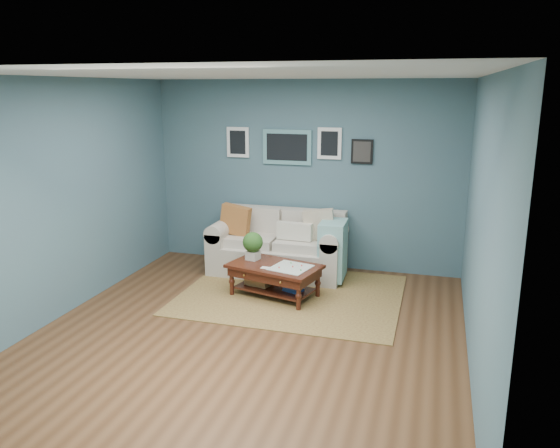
% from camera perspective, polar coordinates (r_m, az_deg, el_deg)
% --- Properties ---
extents(room_shell, '(5.00, 5.02, 2.70)m').
position_cam_1_polar(room_shell, '(5.62, -3.32, 1.51)').
color(room_shell, brown).
rests_on(room_shell, ground).
extents(area_rug, '(2.75, 2.20, 0.01)m').
position_cam_1_polar(area_rug, '(7.04, 1.19, -7.37)').
color(area_rug, brown).
rests_on(area_rug, ground).
extents(loveseat, '(1.92, 0.87, 0.99)m').
position_cam_1_polar(loveseat, '(7.73, 0.42, -2.31)').
color(loveseat, beige).
rests_on(loveseat, ground).
extents(coffee_table, '(1.25, 0.91, 0.78)m').
position_cam_1_polar(coffee_table, '(6.92, -0.97, -4.76)').
color(coffee_table, black).
rests_on(coffee_table, ground).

